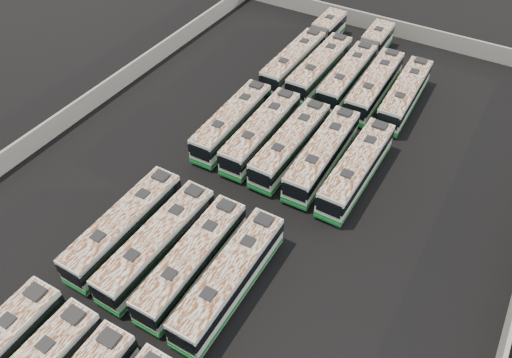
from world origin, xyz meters
name	(u,v)px	position (x,y,z in m)	size (l,w,h in m)	color
ground	(250,203)	(0.00, 0.00, 0.00)	(140.00, 140.00, 0.00)	black
perimeter_wall	(249,195)	(0.00, 0.00, 1.10)	(45.20, 73.20, 2.20)	gray
bus_midfront_far_left	(125,226)	(-6.60, -8.77, 1.73)	(2.56, 12.04, 3.39)	beige
bus_midfront_left	(158,243)	(-3.13, -8.83, 1.75)	(2.72, 12.15, 3.42)	beige
bus_midfront_center	(192,260)	(0.18, -8.75, 1.72)	(2.70, 11.96, 3.36)	beige
bus_midfront_right	(230,278)	(3.56, -8.69, 1.76)	(2.69, 12.26, 3.45)	beige
bus_midback_far_left	(232,122)	(-6.53, 7.43, 1.73)	(2.81, 12.03, 3.37)	beige
bus_midback_left	(261,132)	(-3.14, 7.47, 1.75)	(2.80, 12.19, 3.42)	beige
bus_midback_center	(291,144)	(0.21, 7.35, 1.74)	(2.65, 12.10, 3.40)	beige
bus_midback_right	(322,154)	(3.52, 7.48, 1.77)	(2.90, 12.34, 3.46)	beige
bus_midback_far_right	(357,168)	(7.04, 7.32, 1.77)	(2.67, 12.29, 3.46)	beige
bus_back_far_left	(306,50)	(-6.56, 24.17, 1.73)	(2.58, 18.69, 3.39)	beige
bus_back_left	(320,68)	(-3.24, 21.12, 1.79)	(2.68, 12.43, 3.50)	beige
bus_back_center	(358,64)	(0.15, 24.35, 1.72)	(2.83, 18.66, 3.38)	beige
bus_back_right	(374,85)	(3.54, 20.97, 1.77)	(2.86, 12.30, 3.45)	beige
bus_back_far_right	(405,94)	(6.97, 21.10, 1.73)	(2.85, 12.05, 3.38)	beige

